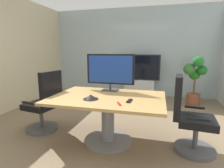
{
  "coord_description": "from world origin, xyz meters",
  "views": [
    {
      "loc": [
        0.88,
        -2.62,
        1.43
      ],
      "look_at": [
        0.14,
        0.19,
        0.89
      ],
      "focal_mm": 28.88,
      "sensor_mm": 36.0,
      "label": 1
    }
  ],
  "objects_px": {
    "conference_phone": "(91,97)",
    "tv_monitor": "(110,70)",
    "conference_table": "(108,109)",
    "wall_display_unit": "(139,83)",
    "office_chair_left": "(45,106)",
    "office_chair_right": "(189,120)",
    "potted_plant": "(194,78)",
    "remote_control": "(129,101)"
  },
  "relations": [
    {
      "from": "conference_phone",
      "to": "tv_monitor",
      "type": "bearing_deg",
      "value": 79.41
    },
    {
      "from": "conference_table",
      "to": "conference_phone",
      "type": "distance_m",
      "value": 0.37
    },
    {
      "from": "tv_monitor",
      "to": "wall_display_unit",
      "type": "relative_size",
      "value": 0.64
    },
    {
      "from": "conference_phone",
      "to": "office_chair_left",
      "type": "bearing_deg",
      "value": 163.27
    },
    {
      "from": "wall_display_unit",
      "to": "conference_phone",
      "type": "bearing_deg",
      "value": -96.55
    },
    {
      "from": "conference_table",
      "to": "office_chair_left",
      "type": "relative_size",
      "value": 1.56
    },
    {
      "from": "conference_table",
      "to": "office_chair_right",
      "type": "distance_m",
      "value": 1.19
    },
    {
      "from": "conference_table",
      "to": "office_chair_left",
      "type": "distance_m",
      "value": 1.2
    },
    {
      "from": "tv_monitor",
      "to": "potted_plant",
      "type": "height_order",
      "value": "tv_monitor"
    },
    {
      "from": "tv_monitor",
      "to": "remote_control",
      "type": "height_order",
      "value": "tv_monitor"
    },
    {
      "from": "tv_monitor",
      "to": "remote_control",
      "type": "distance_m",
      "value": 0.83
    },
    {
      "from": "wall_display_unit",
      "to": "remote_control",
      "type": "height_order",
      "value": "wall_display_unit"
    },
    {
      "from": "office_chair_right",
      "to": "conference_phone",
      "type": "distance_m",
      "value": 1.44
    },
    {
      "from": "conference_table",
      "to": "remote_control",
      "type": "bearing_deg",
      "value": -26.87
    },
    {
      "from": "wall_display_unit",
      "to": "potted_plant",
      "type": "xyz_separation_m",
      "value": [
        1.48,
        -0.42,
        0.28
      ]
    },
    {
      "from": "office_chair_right",
      "to": "potted_plant",
      "type": "xyz_separation_m",
      "value": [
        0.46,
        2.46,
        0.27
      ]
    },
    {
      "from": "office_chair_left",
      "to": "tv_monitor",
      "type": "relative_size",
      "value": 1.3
    },
    {
      "from": "office_chair_left",
      "to": "remote_control",
      "type": "distance_m",
      "value": 1.6
    },
    {
      "from": "potted_plant",
      "to": "remote_control",
      "type": "distance_m",
      "value": 2.98
    },
    {
      "from": "potted_plant",
      "to": "remote_control",
      "type": "bearing_deg",
      "value": -115.44
    },
    {
      "from": "office_chair_right",
      "to": "wall_display_unit",
      "type": "height_order",
      "value": "wall_display_unit"
    },
    {
      "from": "remote_control",
      "to": "conference_phone",
      "type": "bearing_deg",
      "value": -171.53
    },
    {
      "from": "office_chair_right",
      "to": "conference_phone",
      "type": "bearing_deg",
      "value": 105.91
    },
    {
      "from": "conference_phone",
      "to": "remote_control",
      "type": "distance_m",
      "value": 0.56
    },
    {
      "from": "remote_control",
      "to": "office_chair_left",
      "type": "bearing_deg",
      "value": 175.57
    },
    {
      "from": "remote_control",
      "to": "potted_plant",
      "type": "bearing_deg",
      "value": 69.95
    },
    {
      "from": "potted_plant",
      "to": "office_chair_left",
      "type": "bearing_deg",
      "value": -139.48
    },
    {
      "from": "conference_table",
      "to": "conference_phone",
      "type": "bearing_deg",
      "value": -132.24
    },
    {
      "from": "wall_display_unit",
      "to": "potted_plant",
      "type": "height_order",
      "value": "wall_display_unit"
    },
    {
      "from": "potted_plant",
      "to": "wall_display_unit",
      "type": "bearing_deg",
      "value": 164.32
    },
    {
      "from": "office_chair_left",
      "to": "tv_monitor",
      "type": "bearing_deg",
      "value": 115.86
    },
    {
      "from": "remote_control",
      "to": "office_chair_right",
      "type": "bearing_deg",
      "value": 20.85
    },
    {
      "from": "tv_monitor",
      "to": "conference_phone",
      "type": "relative_size",
      "value": 3.82
    },
    {
      "from": "potted_plant",
      "to": "conference_table",
      "type": "bearing_deg",
      "value": -123.27
    },
    {
      "from": "office_chair_right",
      "to": "remote_control",
      "type": "height_order",
      "value": "office_chair_right"
    },
    {
      "from": "office_chair_left",
      "to": "wall_display_unit",
      "type": "bearing_deg",
      "value": 163.46
    },
    {
      "from": "conference_table",
      "to": "conference_phone",
      "type": "relative_size",
      "value": 7.74
    },
    {
      "from": "potted_plant",
      "to": "remote_control",
      "type": "relative_size",
      "value": 7.61
    },
    {
      "from": "conference_table",
      "to": "office_chair_right",
      "type": "height_order",
      "value": "office_chair_right"
    },
    {
      "from": "office_chair_right",
      "to": "conference_phone",
      "type": "xyz_separation_m",
      "value": [
        -1.38,
        -0.26,
        0.31
      ]
    },
    {
      "from": "wall_display_unit",
      "to": "remote_control",
      "type": "relative_size",
      "value": 7.71
    },
    {
      "from": "tv_monitor",
      "to": "conference_phone",
      "type": "bearing_deg",
      "value": -100.59
    }
  ]
}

